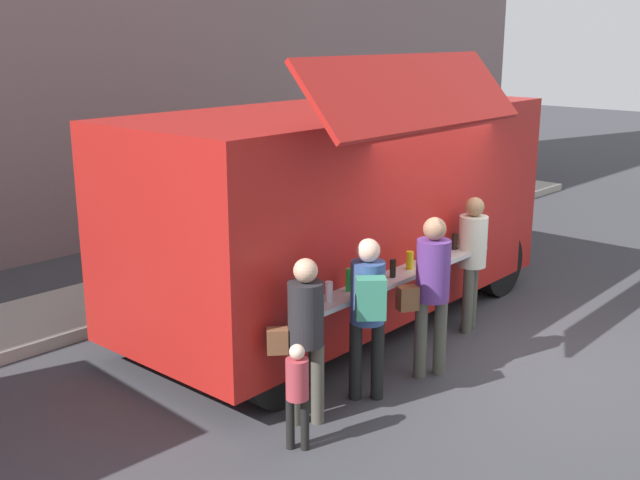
# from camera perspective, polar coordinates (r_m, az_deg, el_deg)

# --- Properties ---
(ground_plane) EXTENTS (60.00, 60.00, 0.00)m
(ground_plane) POSITION_cam_1_polar(r_m,az_deg,el_deg) (9.19, 13.29, -8.45)
(ground_plane) COLOR #38383D
(food_truck_main) EXTENTS (5.97, 3.18, 3.40)m
(food_truck_main) POSITION_cam_1_polar(r_m,az_deg,el_deg) (9.64, 1.61, 2.46)
(food_truck_main) COLOR #B21D18
(food_truck_main) RESTS_ON ground
(trash_bin) EXTENTS (0.60, 0.60, 0.92)m
(trash_bin) POSITION_cam_1_polar(r_m,az_deg,el_deg) (14.40, 5.43, 2.39)
(trash_bin) COLOR #2F623B
(trash_bin) RESTS_ON ground
(customer_front_ordering) EXTENTS (0.56, 0.43, 1.77)m
(customer_front_ordering) POSITION_cam_1_polar(r_m,az_deg,el_deg) (8.22, 8.23, -3.23)
(customer_front_ordering) COLOR #4A4A40
(customer_front_ordering) RESTS_ON ground
(customer_mid_with_backpack) EXTENTS (0.52, 0.52, 1.69)m
(customer_mid_with_backpack) POSITION_cam_1_polar(r_m,az_deg,el_deg) (7.60, 3.57, -4.76)
(customer_mid_with_backpack) COLOR black
(customer_mid_with_backpack) RESTS_ON ground
(customer_rear_waiting) EXTENTS (0.49, 0.46, 1.64)m
(customer_rear_waiting) POSITION_cam_1_polar(r_m,az_deg,el_deg) (7.15, -1.18, -6.52)
(customer_rear_waiting) COLOR #4D4A40
(customer_rear_waiting) RESTS_ON ground
(customer_extra_browsing) EXTENTS (0.35, 0.35, 1.70)m
(customer_extra_browsing) POSITION_cam_1_polar(r_m,az_deg,el_deg) (9.60, 11.21, -0.87)
(customer_extra_browsing) COLOR #4A4A41
(customer_extra_browsing) RESTS_ON ground
(child_near_queue) EXTENTS (0.20, 0.20, 1.01)m
(child_near_queue) POSITION_cam_1_polar(r_m,az_deg,el_deg) (6.87, -1.69, -10.86)
(child_near_queue) COLOR black
(child_near_queue) RESTS_ON ground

